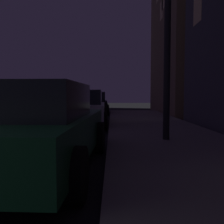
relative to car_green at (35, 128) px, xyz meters
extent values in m
cube|color=#19592D|center=(0.00, 0.06, -0.13)|extent=(1.99, 4.30, 0.64)
cube|color=#1E2328|center=(-0.01, -0.17, 0.45)|extent=(1.67, 2.09, 0.56)
cylinder|color=black|center=(-0.84, 1.41, -0.37)|extent=(0.25, 0.67, 0.66)
cylinder|color=black|center=(0.97, 1.32, -0.37)|extent=(0.25, 0.67, 0.66)
cylinder|color=black|center=(0.84, -1.29, -0.37)|extent=(0.25, 0.67, 0.66)
cube|color=#B7B7BF|center=(0.00, 6.20, -0.13)|extent=(1.99, 4.48, 0.64)
cube|color=#1E2328|center=(0.01, 6.00, 0.45)|extent=(1.71, 2.21, 0.56)
cylinder|color=black|center=(-0.98, 7.55, -0.37)|extent=(0.24, 0.67, 0.66)
cylinder|color=black|center=(0.92, 7.60, -0.37)|extent=(0.24, 0.67, 0.66)
cylinder|color=black|center=(-0.91, 4.81, -0.37)|extent=(0.24, 0.67, 0.66)
cylinder|color=black|center=(0.99, 4.85, -0.37)|extent=(0.24, 0.67, 0.66)
cube|color=black|center=(0.00, 12.49, -0.13)|extent=(1.97, 4.09, 0.64)
cube|color=#1E2328|center=(0.01, 12.39, 0.45)|extent=(1.67, 2.21, 0.56)
cylinder|color=black|center=(-0.96, 13.69, -0.37)|extent=(0.25, 0.67, 0.66)
cylinder|color=black|center=(0.85, 13.77, -0.37)|extent=(0.25, 0.67, 0.66)
cylinder|color=black|center=(-0.85, 11.20, -0.37)|extent=(0.25, 0.67, 0.66)
cylinder|color=black|center=(0.96, 11.29, -0.37)|extent=(0.25, 0.67, 0.66)
cylinder|color=black|center=(2.59, 2.12, 1.81)|extent=(0.16, 0.16, 4.72)
cube|color=#F2D17F|center=(4.47, 5.67, 3.81)|extent=(0.06, 0.90, 1.20)
cube|color=#F2D17F|center=(4.47, 12.86, 6.01)|extent=(0.06, 0.90, 1.20)
camera|label=1|loc=(1.26, -4.21, 0.54)|focal=41.53mm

